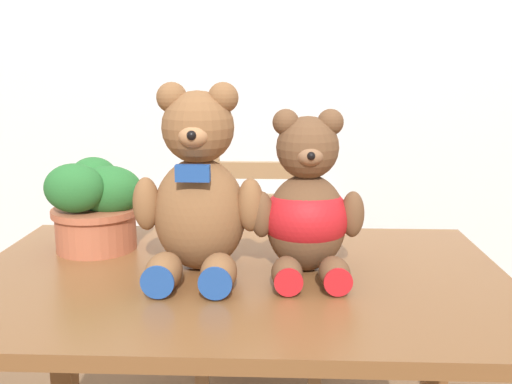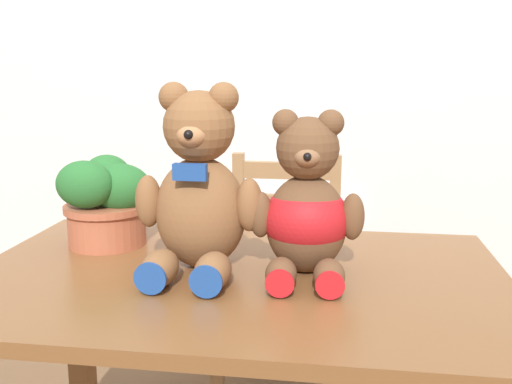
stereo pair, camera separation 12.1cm
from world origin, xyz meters
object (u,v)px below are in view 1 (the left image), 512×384
wooden_chair_behind (261,277)px  potted_plant (95,204)px  teddy_bear_right (307,209)px  teddy_bear_left (198,192)px

wooden_chair_behind → potted_plant: size_ratio=3.77×
potted_plant → teddy_bear_right: bearing=-15.5°
wooden_chair_behind → teddy_bear_right: (0.12, -0.71, 0.43)m
potted_plant → teddy_bear_left: bearing=-28.0°
teddy_bear_right → potted_plant: bearing=-18.3°
teddy_bear_left → teddy_bear_right: teddy_bear_left is taller
wooden_chair_behind → teddy_bear_right: size_ratio=2.47×
wooden_chair_behind → teddy_bear_left: bearing=81.4°
teddy_bear_right → potted_plant: size_ratio=1.53×
wooden_chair_behind → potted_plant: bearing=56.7°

